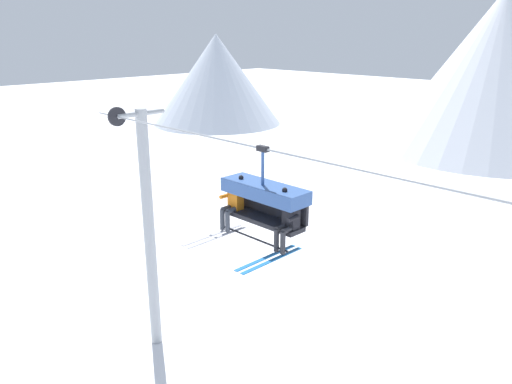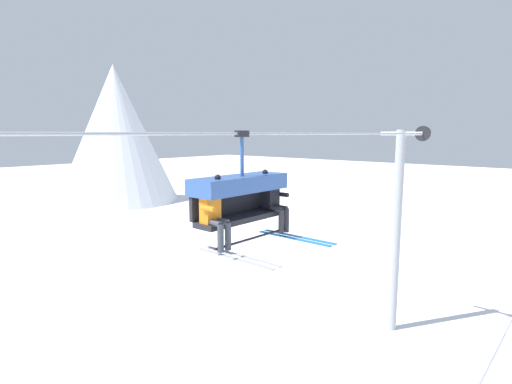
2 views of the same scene
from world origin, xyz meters
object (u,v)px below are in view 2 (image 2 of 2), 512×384
lift_tower_far (397,227)px  skier_orange (215,213)px  chairlift_chair (239,191)px  skier_black (275,201)px

lift_tower_far → skier_orange: size_ratio=4.82×
chairlift_chair → skier_black: size_ratio=1.23×
skier_orange → skier_black: 1.67m
skier_orange → skier_black: same height
lift_tower_far → chairlift_chair: bearing=-175.9°
skier_black → lift_tower_far: bearing=5.9°
lift_tower_far → skier_orange: bearing=-175.0°
chairlift_chair → skier_black: 0.90m
chairlift_chair → skier_black: (0.83, -0.21, -0.27)m
lift_tower_far → chairlift_chair: (-9.77, -0.71, 2.57)m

